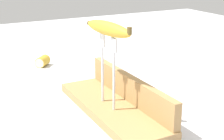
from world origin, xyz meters
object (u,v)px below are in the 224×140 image
Objects in this scene: fork_fallen_far at (134,51)px; fork_stand_center at (108,65)px; banana_chunk_near at (42,61)px; banana_raised_center at (108,28)px.

fork_stand_center is at bearing -37.14° from fork_fallen_far.
banana_chunk_near is at bearing -86.78° from fork_fallen_far.
fork_stand_center is 1.41× the size of fork_fallen_far.
banana_raised_center is at bearing -172.84° from fork_stand_center.
banana_raised_center is 2.79× the size of banana_chunk_near.
banana_raised_center is 0.55m from banana_chunk_near.
fork_stand_center reaches higher than banana_chunk_near.
fork_stand_center is 0.10m from banana_raised_center.
fork_stand_center is 0.68m from fork_fallen_far.
banana_raised_center is at bearing 3.81° from banana_chunk_near.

